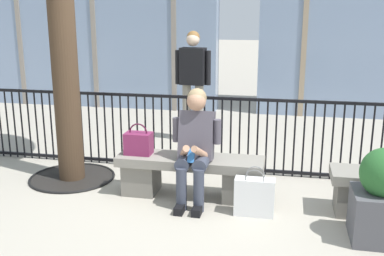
% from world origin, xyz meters
% --- Properties ---
extents(ground_plane, '(60.00, 60.00, 0.00)m').
position_xyz_m(ground_plane, '(0.00, 0.00, 0.00)').
color(ground_plane, '#A8A091').
extents(stone_bench, '(1.60, 0.44, 0.45)m').
position_xyz_m(stone_bench, '(0.00, 0.00, 0.27)').
color(stone_bench, gray).
rests_on(stone_bench, ground).
extents(seated_person_with_phone, '(0.52, 0.66, 1.21)m').
position_xyz_m(seated_person_with_phone, '(0.08, -0.13, 0.65)').
color(seated_person_with_phone, '#383D4C').
rests_on(seated_person_with_phone, ground).
extents(handbag_on_bench, '(0.29, 0.19, 0.35)m').
position_xyz_m(handbag_on_bench, '(-0.58, -0.01, 0.58)').
color(handbag_on_bench, '#7A234C').
rests_on(handbag_on_bench, stone_bench).
extents(shopping_bag, '(0.39, 0.16, 0.50)m').
position_xyz_m(shopping_bag, '(0.73, -0.35, 0.20)').
color(shopping_bag, white).
rests_on(shopping_bag, ground).
extents(bystander_at_railing, '(0.55, 0.28, 1.71)m').
position_xyz_m(bystander_at_railing, '(-0.43, 2.19, 1.00)').
color(bystander_at_railing, gray).
rests_on(bystander_at_railing, ground).
extents(plaza_railing, '(7.81, 0.04, 0.97)m').
position_xyz_m(plaza_railing, '(0.00, 0.86, 0.49)').
color(plaza_railing, black).
rests_on(plaza_railing, ground).
extents(planter, '(0.48, 0.48, 0.85)m').
position_xyz_m(planter, '(1.85, -0.64, 0.39)').
color(planter, '#4C4C51').
rests_on(planter, ground).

